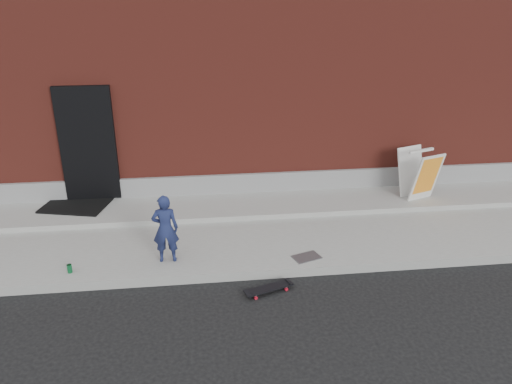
{
  "coord_description": "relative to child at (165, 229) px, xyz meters",
  "views": [
    {
      "loc": [
        -0.47,
        -6.58,
        4.23
      ],
      "look_at": [
        0.41,
        0.8,
        1.14
      ],
      "focal_mm": 35.0,
      "sensor_mm": 36.0,
      "label": 1
    }
  ],
  "objects": [
    {
      "name": "apron",
      "position": [
        1.06,
        1.89,
        -0.51
      ],
      "size": [
        20.0,
        1.2,
        0.1
      ],
      "primitive_type": "cube",
      "color": "gray",
      "rests_on": "sidewalk"
    },
    {
      "name": "child",
      "position": [
        0.0,
        0.0,
        0.0
      ],
      "size": [
        0.41,
        0.27,
        1.13
      ],
      "primitive_type": "imported",
      "rotation": [
        0.0,
        0.0,
        3.14
      ],
      "color": "#1A224B",
      "rests_on": "sidewalk"
    },
    {
      "name": "pizza_sign",
      "position": [
        4.92,
        1.78,
        0.04
      ],
      "size": [
        0.81,
        0.87,
        1.01
      ],
      "color": "silver",
      "rests_on": "apron"
    },
    {
      "name": "doormat",
      "position": [
        -1.84,
        2.19,
        -0.45
      ],
      "size": [
        1.4,
        1.24,
        0.03
      ],
      "primitive_type": "cube",
      "rotation": [
        0.0,
        0.0,
        -0.25
      ],
      "color": "black",
      "rests_on": "apron"
    },
    {
      "name": "soda_can",
      "position": [
        -1.47,
        -0.19,
        -0.5
      ],
      "size": [
        0.09,
        0.09,
        0.14
      ],
      "primitive_type": "cylinder",
      "rotation": [
        0.0,
        0.0,
        0.34
      ],
      "color": "#17743B",
      "rests_on": "sidewalk"
    },
    {
      "name": "ground",
      "position": [
        1.06,
        -0.51,
        -0.71
      ],
      "size": [
        80.0,
        80.0,
        0.0
      ],
      "primitive_type": "plane",
      "color": "black",
      "rests_on": "ground"
    },
    {
      "name": "building",
      "position": [
        1.06,
        6.49,
        1.78
      ],
      "size": [
        20.0,
        8.1,
        5.0
      ],
      "color": "maroon",
      "rests_on": "ground"
    },
    {
      "name": "skateboard",
      "position": [
        1.52,
        -0.87,
        -0.65
      ],
      "size": [
        0.76,
        0.42,
        0.08
      ],
      "color": "#B11223",
      "rests_on": "ground"
    },
    {
      "name": "utility_plate",
      "position": [
        2.23,
        -0.18,
        -0.56
      ],
      "size": [
        0.5,
        0.41,
        0.01
      ],
      "primitive_type": "cube",
      "rotation": [
        0.0,
        0.0,
        0.34
      ],
      "color": "#5B5B60",
      "rests_on": "sidewalk"
    },
    {
      "name": "sidewalk",
      "position": [
        1.06,
        0.99,
        -0.64
      ],
      "size": [
        20.0,
        3.0,
        0.15
      ],
      "primitive_type": "cube",
      "color": "gray",
      "rests_on": "ground"
    }
  ]
}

